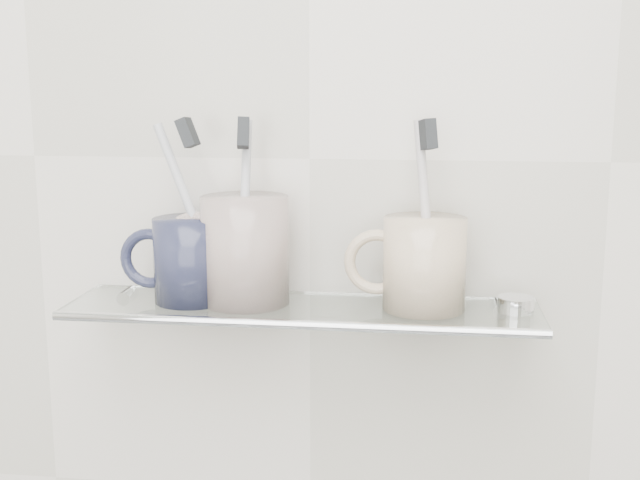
% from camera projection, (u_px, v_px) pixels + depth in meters
% --- Properties ---
extents(wall_back, '(2.50, 0.00, 2.50)m').
position_uv_depth(wall_back, '(310.00, 159.00, 0.88)').
color(wall_back, beige).
rests_on(wall_back, ground).
extents(shelf_glass, '(0.50, 0.12, 0.01)m').
position_uv_depth(shelf_glass, '(302.00, 309.00, 0.85)').
color(shelf_glass, silver).
rests_on(shelf_glass, wall_back).
extents(shelf_rail, '(0.50, 0.01, 0.01)m').
position_uv_depth(shelf_rail, '(293.00, 325.00, 0.80)').
color(shelf_rail, silver).
rests_on(shelf_rail, shelf_glass).
extents(bracket_left, '(0.02, 0.03, 0.02)m').
position_uv_depth(bracket_left, '(128.00, 301.00, 0.92)').
color(bracket_left, silver).
rests_on(bracket_left, wall_back).
extents(bracket_right, '(0.02, 0.03, 0.02)m').
position_uv_depth(bracket_right, '(499.00, 314.00, 0.87)').
color(bracket_right, silver).
rests_on(bracket_right, wall_back).
extents(mug_left, '(0.09, 0.09, 0.09)m').
position_uv_depth(mug_left, '(192.00, 260.00, 0.86)').
color(mug_left, '#1D2035').
rests_on(mug_left, shelf_glass).
extents(mug_left_handle, '(0.07, 0.01, 0.07)m').
position_uv_depth(mug_left_handle, '(150.00, 259.00, 0.87)').
color(mug_left_handle, '#1D2035').
rests_on(mug_left_handle, mug_left).
extents(toothbrush_left, '(0.08, 0.02, 0.18)m').
position_uv_depth(toothbrush_left, '(190.00, 208.00, 0.85)').
color(toothbrush_left, '#BBBCBF').
rests_on(toothbrush_left, mug_left).
extents(bristles_left, '(0.02, 0.02, 0.03)m').
position_uv_depth(bristles_left, '(188.00, 133.00, 0.83)').
color(bristles_left, black).
rests_on(bristles_left, toothbrush_left).
extents(mug_center, '(0.10, 0.10, 0.12)m').
position_uv_depth(mug_center, '(245.00, 250.00, 0.85)').
color(mug_center, silver).
rests_on(mug_center, shelf_glass).
extents(mug_center_handle, '(0.08, 0.01, 0.08)m').
position_uv_depth(mug_center_handle, '(197.00, 249.00, 0.86)').
color(mug_center_handle, silver).
rests_on(mug_center_handle, mug_center).
extents(toothbrush_center, '(0.01, 0.06, 0.19)m').
position_uv_depth(toothbrush_center, '(245.00, 210.00, 0.84)').
color(toothbrush_center, '#ABB0B4').
rests_on(toothbrush_center, mug_center).
extents(bristles_center, '(0.02, 0.03, 0.04)m').
position_uv_depth(bristles_center, '(243.00, 133.00, 0.83)').
color(bristles_center, black).
rests_on(bristles_center, toothbrush_center).
extents(mug_right, '(0.09, 0.09, 0.10)m').
position_uv_depth(mug_right, '(424.00, 264.00, 0.83)').
color(mug_right, beige).
rests_on(mug_right, shelf_glass).
extents(mug_right_handle, '(0.07, 0.01, 0.07)m').
position_uv_depth(mug_right_handle, '(377.00, 262.00, 0.83)').
color(mug_right_handle, beige).
rests_on(mug_right_handle, mug_right).
extents(toothbrush_right, '(0.03, 0.04, 0.19)m').
position_uv_depth(toothbrush_right, '(426.00, 213.00, 0.82)').
color(toothbrush_right, '#BEB1AB').
rests_on(toothbrush_right, mug_right).
extents(bristles_right, '(0.02, 0.03, 0.03)m').
position_uv_depth(bristles_right, '(428.00, 134.00, 0.80)').
color(bristles_right, black).
rests_on(bristles_right, toothbrush_right).
extents(chrome_cap, '(0.04, 0.04, 0.02)m').
position_uv_depth(chrome_cap, '(516.00, 304.00, 0.82)').
color(chrome_cap, silver).
rests_on(chrome_cap, shelf_glass).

